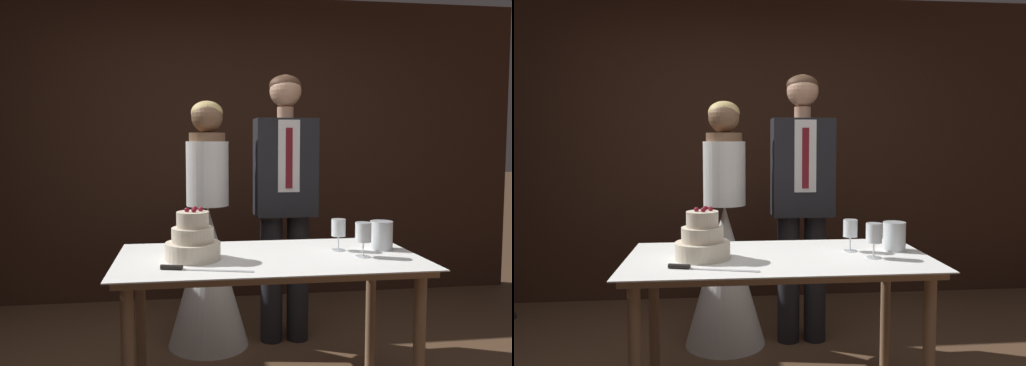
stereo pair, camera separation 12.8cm
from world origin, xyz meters
The scene contains 9 objects.
wall_back centered at (0.00, 2.24, 1.31)m, with size 5.38×0.12×2.61m, color #382116.
cake_table centered at (0.10, 0.26, 0.71)m, with size 1.49×0.79×0.80m.
tiered_cake centered at (-0.28, 0.24, 0.89)m, with size 0.27×0.27×0.25m.
cake_knife centered at (-0.30, 0.03, 0.80)m, with size 0.41×0.13×0.02m.
wine_glass_near centered at (0.55, 0.18, 0.91)m, with size 0.08×0.08×0.17m.
wine_glass_middle centered at (0.48, 0.34, 0.91)m, with size 0.07×0.07×0.16m.
hurricane_candle centered at (0.71, 0.33, 0.87)m, with size 0.12×0.12×0.15m.
bride centered at (-0.16, 1.15, 0.60)m, with size 0.54×0.54×1.63m.
groom centered at (0.36, 1.15, 1.02)m, with size 0.41×0.25×1.81m.
Camera 1 is at (-0.31, -2.15, 1.35)m, focal length 35.00 mm.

